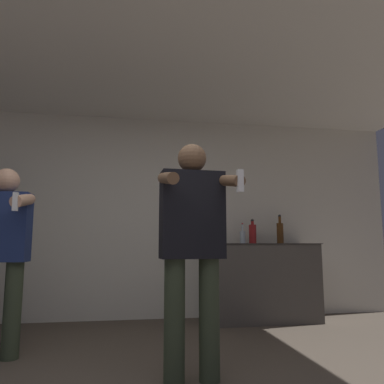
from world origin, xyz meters
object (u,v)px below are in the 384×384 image
bottle_amber_bourbon (280,232)px  person_man_side (2,246)px  bottle_tall_gin (253,233)px  person_woman_foreground (192,241)px  bottle_clear_vodka (243,236)px

bottle_amber_bourbon → person_man_side: (-2.94, -1.22, -0.18)m
bottle_tall_gin → person_man_side: bearing=-154.5°
bottle_amber_bourbon → person_man_side: bearing=-157.4°
person_woman_foreground → person_man_side: size_ratio=1.05×
bottle_clear_vodka → bottle_amber_bourbon: 0.50m
bottle_clear_vodka → bottle_tall_gin: (0.13, 0.00, 0.04)m
bottle_amber_bourbon → person_woman_foreground: size_ratio=0.23×
bottle_amber_bourbon → person_woman_foreground: 2.46m
bottle_amber_bourbon → person_man_side: 3.19m
person_woman_foreground → bottle_amber_bourbon: bearing=53.4°
bottle_tall_gin → person_man_side: person_man_side is taller
bottle_clear_vodka → person_man_side: person_man_side is taller
person_man_side → bottle_amber_bourbon: bearing=22.6°
bottle_clear_vodka → person_woman_foreground: (-0.96, -1.97, -0.08)m
bottle_clear_vodka → person_man_side: bearing=-153.4°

